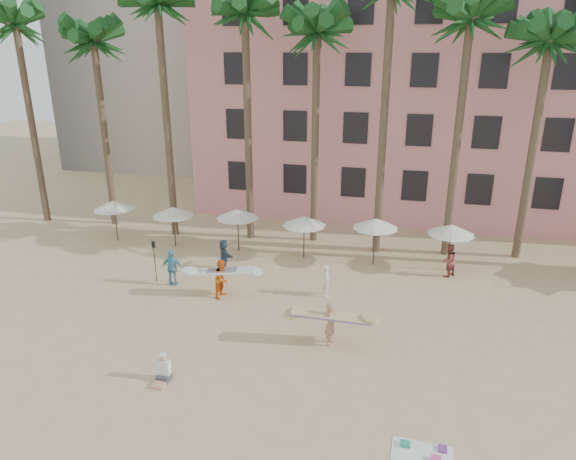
# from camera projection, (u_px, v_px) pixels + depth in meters

# --- Properties ---
(ground) EXTENTS (120.00, 120.00, 0.00)m
(ground) POSITION_uv_depth(u_px,v_px,m) (260.00, 393.00, 18.12)
(ground) COLOR #D1B789
(ground) RESTS_ON ground
(pink_hotel) EXTENTS (35.00, 14.00, 16.00)m
(pink_hotel) POSITION_uv_depth(u_px,v_px,m) (448.00, 98.00, 37.73)
(pink_hotel) COLOR pink
(pink_hotel) RESTS_ON ground
(palm_row) EXTENTS (44.40, 5.40, 16.30)m
(palm_row) POSITION_uv_depth(u_px,v_px,m) (343.00, 18.00, 27.39)
(palm_row) COLOR brown
(palm_row) RESTS_ON ground
(umbrella_row) EXTENTS (22.50, 2.70, 2.73)m
(umbrella_row) POSITION_uv_depth(u_px,v_px,m) (270.00, 217.00, 29.45)
(umbrella_row) COLOR #332B23
(umbrella_row) RESTS_ON ground
(beach_towel) EXTENTS (1.83, 1.06, 0.14)m
(beach_towel) POSITION_uv_depth(u_px,v_px,m) (424.00, 452.00, 15.42)
(beach_towel) COLOR white
(beach_towel) RESTS_ON ground
(carrier_yellow) EXTENTS (3.30, 1.18, 1.87)m
(carrier_yellow) POSITION_uv_depth(u_px,v_px,m) (331.00, 321.00, 20.77)
(carrier_yellow) COLOR tan
(carrier_yellow) RESTS_ON ground
(carrier_white) EXTENTS (3.30, 1.30, 1.92)m
(carrier_white) POSITION_uv_depth(u_px,v_px,m) (222.00, 277.00, 24.81)
(carrier_white) COLOR orange
(carrier_white) RESTS_ON ground
(beachgoers) EXTENTS (14.86, 5.23, 1.91)m
(beachgoers) POSITION_uv_depth(u_px,v_px,m) (285.00, 262.00, 26.93)
(beachgoers) COLOR #34445B
(beachgoers) RESTS_ON ground
(paddle) EXTENTS (0.18, 0.04, 2.23)m
(paddle) POSITION_uv_depth(u_px,v_px,m) (154.00, 256.00, 26.31)
(paddle) COLOR black
(paddle) RESTS_ON ground
(seated_man) EXTENTS (0.47, 0.81, 1.06)m
(seated_man) POSITION_uv_depth(u_px,v_px,m) (163.00, 372.00, 18.66)
(seated_man) COLOR #3F3F4C
(seated_man) RESTS_ON ground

